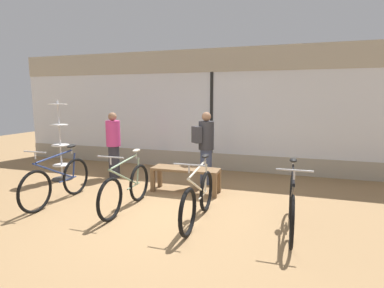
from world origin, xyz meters
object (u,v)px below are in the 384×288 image
object	(u,v)px
bicycle_far_left	(58,181)
accessory_rack	(61,148)
bicycle_left	(126,188)
display_bench	(186,173)
bicycle_far_right	(292,205)
customer_by_window	(113,143)
bicycle_right	(198,198)
customer_near_rack	(205,146)

from	to	relation	value
bicycle_far_left	accessory_rack	distance (m)	1.74
bicycle_left	display_bench	xyz separation A→B (m)	(0.67, 1.24, 0.03)
bicycle_left	bicycle_far_right	world-z (taller)	bicycle_far_right
bicycle_far_right	display_bench	xyz separation A→B (m)	(-2.06, 1.27, 0.02)
customer_by_window	display_bench	bearing A→B (deg)	-16.24
bicycle_far_left	bicycle_right	distance (m)	2.74
bicycle_left	customer_by_window	size ratio (longest dim) A/B	1.06
bicycle_right	accessory_rack	world-z (taller)	accessory_rack
bicycle_far_left	display_bench	distance (m)	2.44
bicycle_far_left	accessory_rack	bearing A→B (deg)	128.79
bicycle_far_left	bicycle_right	world-z (taller)	bicycle_far_left
bicycle_far_left	bicycle_right	bearing A→B (deg)	-1.16
bicycle_far_right	display_bench	distance (m)	2.42
bicycle_left	accessory_rack	size ratio (longest dim) A/B	0.89
display_bench	accessory_rack	bearing A→B (deg)	179.52
accessory_rack	customer_near_rack	world-z (taller)	accessory_rack
accessory_rack	customer_by_window	distance (m)	1.22
customer_near_rack	bicycle_far_left	bearing A→B (deg)	-139.04
bicycle_left	bicycle_far_right	distance (m)	2.73
bicycle_far_left	customer_near_rack	world-z (taller)	customer_near_rack
bicycle_far_left	customer_near_rack	xyz separation A→B (m)	(2.30, 1.99, 0.47)
customer_near_rack	customer_by_window	world-z (taller)	customer_near_rack
bicycle_far_right	display_bench	bearing A→B (deg)	148.27
bicycle_far_right	accessory_rack	size ratio (longest dim) A/B	0.90
customer_near_rack	bicycle_far_right	bearing A→B (deg)	-47.04
bicycle_far_right	customer_near_rack	world-z (taller)	customer_near_rack
accessory_rack	customer_near_rack	xyz separation A→B (m)	(3.36, 0.66, 0.11)
display_bench	bicycle_left	bearing A→B (deg)	-118.18
accessory_rack	bicycle_far_left	bearing A→B (deg)	-51.21
bicycle_right	customer_by_window	distance (m)	3.40
bicycle_far_left	bicycle_right	size ratio (longest dim) A/B	1.04
bicycle_left	bicycle_right	size ratio (longest dim) A/B	0.99
bicycle_far_left	customer_by_window	distance (m)	1.96
bicycle_far_left	accessory_rack	size ratio (longest dim) A/B	0.94
bicycle_right	customer_near_rack	xyz separation A→B (m)	(-0.44, 2.05, 0.50)
bicycle_right	bicycle_far_right	distance (m)	1.39
bicycle_far_right	customer_by_window	xyz separation A→B (m)	(-4.12, 1.88, 0.46)
bicycle_left	accessory_rack	bearing A→B (deg)	152.80
bicycle_far_right	customer_near_rack	size ratio (longest dim) A/B	1.04
bicycle_far_right	accessory_rack	xyz separation A→B (m)	(-5.19, 1.30, 0.37)
display_bench	bicycle_far_right	bearing A→B (deg)	-31.73
bicycle_far_left	bicycle_far_right	world-z (taller)	bicycle_far_left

